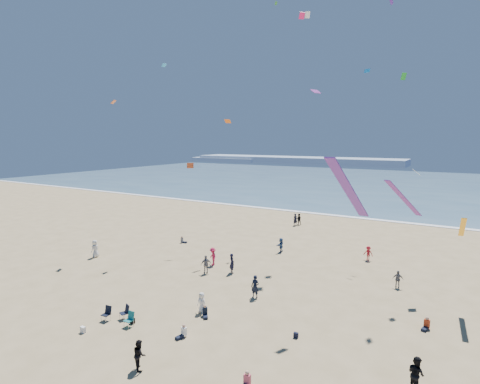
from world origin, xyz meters
The scene contains 12 objects.
ground centered at (0.00, 0.00, 0.00)m, with size 220.00×220.00×0.00m, color tan.
ocean centered at (0.00, 95.00, 0.03)m, with size 220.00×100.00×0.06m, color #476B84.
surf_line centered at (0.00, 45.00, 0.04)m, with size 220.00×1.20×0.08m, color white.
headland_far centered at (-60.00, 170.00, 1.60)m, with size 110.00×20.00×3.20m, color #7A8EA8.
headland_near centered at (-100.00, 165.00, 1.00)m, with size 40.00×14.00×2.00m, color #7A8EA8.
standing_flyers centered at (3.51, 14.69, 0.87)m, with size 38.69×38.22×1.95m.
seated_group centered at (2.00, 7.86, 0.42)m, with size 28.21×19.95×0.84m.
chair_cluster centered at (-3.93, 1.72, 0.50)m, with size 2.63×1.51×1.00m.
white_tote centered at (-4.88, -0.48, 0.20)m, with size 0.35×0.20×0.40m, color white.
black_backpack centered at (-3.02, 2.03, 0.19)m, with size 0.30×0.22×0.38m, color black.
navy_bag centered at (7.31, 5.99, 0.17)m, with size 0.28×0.18×0.34m, color black.
kites_aloft centered at (8.20, 12.08, 14.23)m, with size 38.92×39.02×30.02m.
Camera 1 is at (15.55, -14.93, 12.49)m, focal length 28.00 mm.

